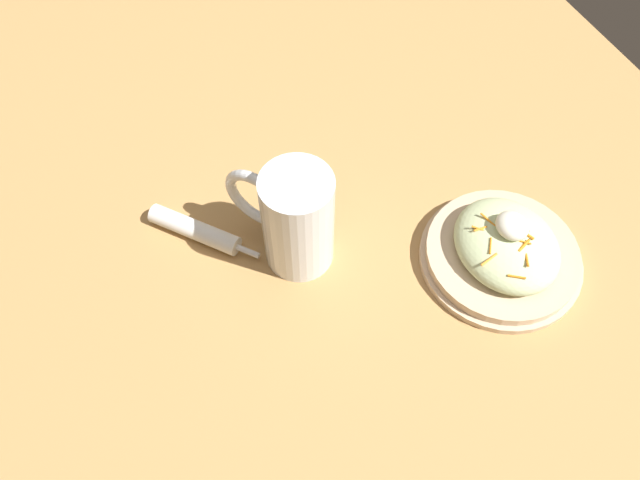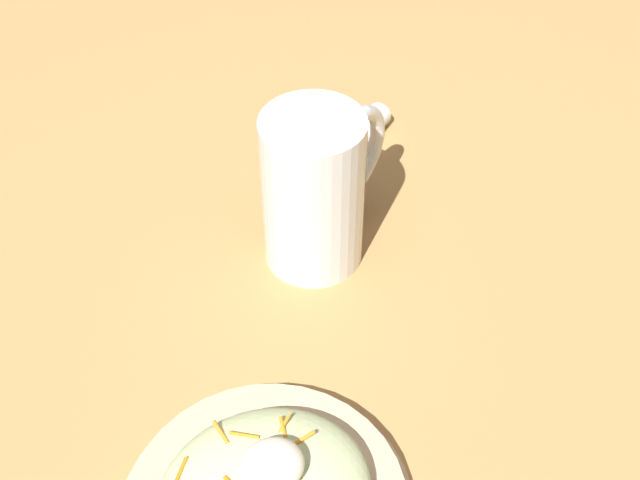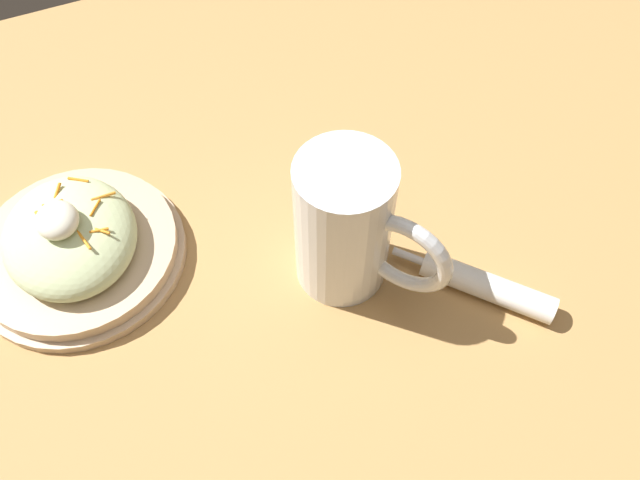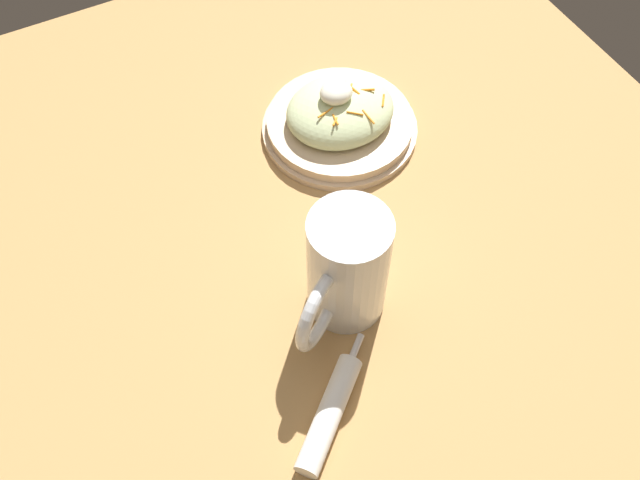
# 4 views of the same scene
# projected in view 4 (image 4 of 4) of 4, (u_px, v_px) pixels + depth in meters

# --- Properties ---
(ground_plane) EXTENTS (1.43, 1.43, 0.00)m
(ground_plane) POSITION_uv_depth(u_px,v_px,m) (269.00, 336.00, 0.89)
(ground_plane) COLOR #B2844C
(salad_plate) EXTENTS (0.23, 0.23, 0.09)m
(salad_plate) POSITION_uv_depth(u_px,v_px,m) (340.00, 118.00, 1.05)
(salad_plate) COLOR #D1B28E
(salad_plate) RESTS_ON ground_plane
(beer_mug) EXTENTS (0.15, 0.13, 0.17)m
(beer_mug) POSITION_uv_depth(u_px,v_px,m) (345.00, 271.00, 0.85)
(beer_mug) COLOR white
(beer_mug) RESTS_ON ground_plane
(napkin_roll) EXTENTS (0.15, 0.13, 0.03)m
(napkin_roll) POSITION_uv_depth(u_px,v_px,m) (330.00, 413.00, 0.82)
(napkin_roll) COLOR white
(napkin_roll) RESTS_ON ground_plane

